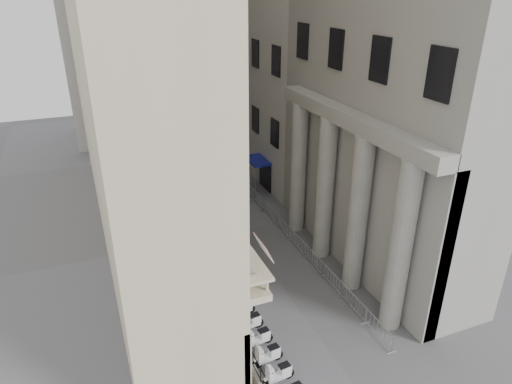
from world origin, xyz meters
TOP-DOWN VIEW (x-y plane):
  - far_building at (0.00, 48.00)m, footprint 22.00×10.00m
  - iron_fence at (-4.30, 18.00)m, footprint 0.30×28.00m
  - blue_awning at (4.15, 26.00)m, footprint 1.60×3.00m
  - flag at (-4.00, 5.00)m, footprint 1.00×1.40m
  - scooter_1 at (-3.35, 4.49)m, footprint 1.45×0.71m
  - scooter_2 at (-3.35, 5.80)m, footprint 1.45×0.71m
  - scooter_3 at (-3.35, 7.11)m, footprint 1.45×0.71m
  - scooter_4 at (-3.35, 8.41)m, footprint 1.45×0.71m
  - scooter_5 at (-3.35, 9.72)m, footprint 1.45×0.71m
  - scooter_6 at (-3.35, 11.03)m, footprint 1.45×0.71m
  - scooter_7 at (-3.35, 12.34)m, footprint 1.45×0.71m
  - scooter_8 at (-3.35, 13.65)m, footprint 1.45×0.71m
  - scooter_9 at (-3.35, 14.96)m, footprint 1.45×0.71m
  - scooter_10 at (-3.35, 16.27)m, footprint 1.45×0.71m
  - scooter_11 at (-3.35, 17.58)m, footprint 1.45×0.71m
  - scooter_12 at (-3.35, 18.89)m, footprint 1.45×0.71m
  - scooter_13 at (-3.35, 20.20)m, footprint 1.45×0.71m
  - scooter_14 at (-3.35, 21.51)m, footprint 1.45×0.71m
  - barrier_0 at (2.98, 5.27)m, footprint 0.60×2.40m
  - barrier_1 at (2.98, 7.77)m, footprint 0.60×2.40m
  - barrier_2 at (2.98, 10.27)m, footprint 0.60×2.40m
  - barrier_3 at (2.98, 12.77)m, footprint 0.60×2.40m
  - barrier_4 at (2.98, 15.27)m, footprint 0.60×2.40m
  - barrier_5 at (2.98, 17.77)m, footprint 0.60×2.40m
  - barrier_6 at (2.98, 20.27)m, footprint 0.60×2.40m
  - barrier_7 at (2.98, 22.77)m, footprint 0.60×2.40m
  - barrier_8 at (2.98, 25.27)m, footprint 0.60×2.40m
  - barrier_9 at (2.98, 27.77)m, footprint 0.60×2.40m
  - security_tent at (-3.32, 24.61)m, footprint 3.60×3.60m
  - street_lamp at (-3.89, 16.68)m, footprint 2.55×1.30m
  - info_kiosk at (-3.46, 19.13)m, footprint 0.38×0.81m
  - pedestrian_a at (-0.78, 28.98)m, footprint 0.76×0.63m
  - pedestrian_b at (1.50, 27.13)m, footprint 0.94×0.85m
  - pedestrian_c at (-0.31, 34.45)m, footprint 0.99×0.98m

SIDE VIEW (x-z plane):
  - iron_fence at x=-4.30m, z-range -0.70..0.70m
  - blue_awning at x=4.15m, z-range -1.50..1.50m
  - flag at x=-4.00m, z-range -4.10..4.10m
  - scooter_1 at x=-3.35m, z-range -0.75..0.75m
  - scooter_2 at x=-3.35m, z-range -0.75..0.75m
  - scooter_3 at x=-3.35m, z-range -0.75..0.75m
  - scooter_4 at x=-3.35m, z-range -0.75..0.75m
  - scooter_5 at x=-3.35m, z-range -0.75..0.75m
  - scooter_6 at x=-3.35m, z-range -0.75..0.75m
  - scooter_7 at x=-3.35m, z-range -0.75..0.75m
  - scooter_8 at x=-3.35m, z-range -0.75..0.75m
  - scooter_9 at x=-3.35m, z-range -0.75..0.75m
  - scooter_10 at x=-3.35m, z-range -0.75..0.75m
  - scooter_11 at x=-3.35m, z-range -0.75..0.75m
  - scooter_12 at x=-3.35m, z-range -0.75..0.75m
  - scooter_13 at x=-3.35m, z-range -0.75..0.75m
  - scooter_14 at x=-3.35m, z-range -0.75..0.75m
  - barrier_0 at x=2.98m, z-range -0.55..0.55m
  - barrier_1 at x=2.98m, z-range -0.55..0.55m
  - barrier_2 at x=2.98m, z-range -0.55..0.55m
  - barrier_3 at x=2.98m, z-range -0.55..0.55m
  - barrier_4 at x=2.98m, z-range -0.55..0.55m
  - barrier_5 at x=2.98m, z-range -0.55..0.55m
  - barrier_6 at x=2.98m, z-range -0.55..0.55m
  - barrier_7 at x=2.98m, z-range -0.55..0.55m
  - barrier_8 at x=2.98m, z-range -0.55..0.55m
  - barrier_9 at x=2.98m, z-range -0.55..0.55m
  - pedestrian_b at x=1.50m, z-range 0.00..1.58m
  - info_kiosk at x=-3.46m, z-range 0.01..1.65m
  - pedestrian_c at x=-0.31m, z-range 0.00..1.73m
  - pedestrian_a at x=-0.78m, z-range 0.00..1.79m
  - security_tent at x=-3.32m, z-range 0.98..3.90m
  - street_lamp at x=-3.89m, z-range 0.82..9.25m
  - far_building at x=0.00m, z-range 0.00..30.00m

